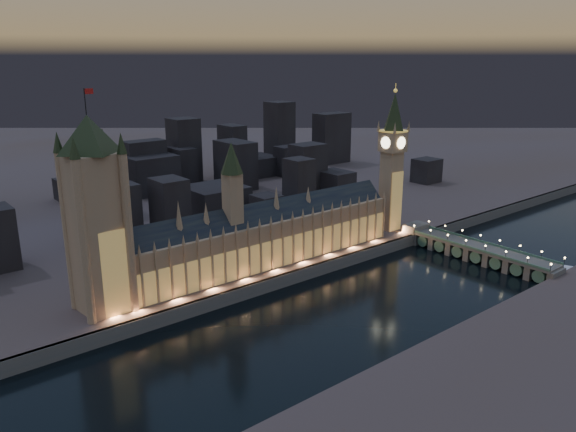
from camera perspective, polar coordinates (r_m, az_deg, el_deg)
ground_plane at (r=314.95m, az=5.73°, el=-8.97°), size 2000.00×2000.00×0.00m
north_bank at (r=759.14m, az=-23.29°, el=4.95°), size 2000.00×960.00×8.00m
embankment_wall at (r=340.89m, az=0.85°, el=-6.15°), size 2000.00×2.50×8.00m
palace_of_westminster at (r=341.84m, az=-2.85°, el=-2.11°), size 202.00×21.24×78.00m
victoria_tower at (r=286.83m, az=-18.98°, el=0.97°), size 31.68×31.68×110.21m
elizabeth_tower at (r=412.63m, az=10.57°, el=6.59°), size 18.00×18.00×105.90m
westminster_bridge at (r=398.37m, az=18.29°, el=-3.36°), size 17.94×113.00×15.90m
river_boat at (r=388.87m, az=26.16°, el=-5.40°), size 42.76×22.72×4.50m
city_backdrop at (r=518.40m, az=-10.84°, el=4.40°), size 465.27×215.63×74.59m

